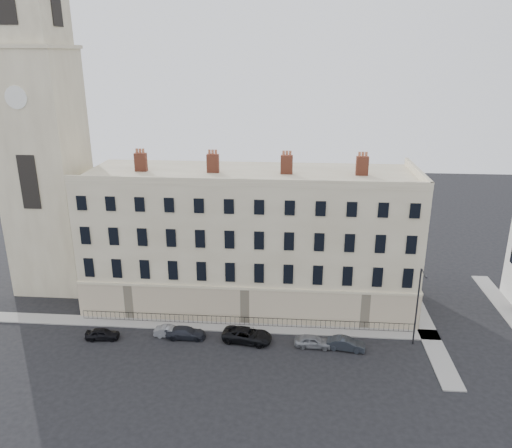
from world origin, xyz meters
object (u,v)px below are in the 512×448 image
Objects in this scene: car_e at (313,341)px; car_a at (103,334)px; car_d at (247,335)px; car_f at (346,344)px; car_b at (171,332)px; car_c at (186,333)px; streetlamp at (418,304)px.

car_a is at bearing 93.17° from car_e.
car_d is 9.71m from car_f.
car_c reaches higher than car_b.
car_a is at bearing 102.66° from car_b.
car_e is at bearing -88.39° from car_b.
streetlamp reaches higher than car_a.
car_d is at bearing -173.51° from streetlamp.
car_b is 0.68× the size of car_d.
car_e is 10.71m from streetlamp.
car_c reaches higher than car_a.
car_b is at bearing -174.84° from streetlamp.
car_a is 0.93× the size of car_e.
car_f is 7.91m from streetlamp.
car_e is at bearing -169.22° from streetlamp.
streetlamp is (22.67, 0.58, 3.93)m from car_c.
streetlamp is (9.91, 1.17, 3.90)m from car_e.
car_b is 7.82m from car_d.
car_b is 1.57m from car_c.
car_c is 1.12× the size of car_e.
car_d is (6.25, -0.12, 0.10)m from car_c.
car_b is 17.52m from car_f.
car_e reaches higher than car_c.
car_d is at bearing 94.42° from car_f.
car_d is at bearing -91.91° from car_c.
car_a is 24.25m from car_f.
car_d reaches higher than car_c.
car_b is 24.56m from streetlamp.
car_e reaches higher than car_b.
car_b is 14.34m from car_e.
car_a is at bearing 101.27° from car_d.
car_c is 1.09× the size of car_f.
car_e is (21.08, 0.28, 0.04)m from car_a.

